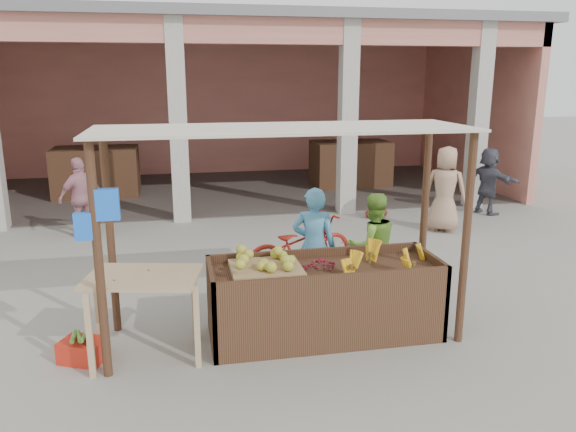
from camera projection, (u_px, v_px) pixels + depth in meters
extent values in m
plane|color=gray|center=(281.00, 338.00, 6.40)|extent=(60.00, 60.00, 0.00)
cube|color=tan|center=(210.00, 106.00, 16.74)|extent=(14.00, 0.20, 4.00)
cube|color=tan|center=(471.00, 109.00, 15.31)|extent=(0.20, 6.00, 4.00)
cube|color=tan|center=(226.00, 30.00, 10.85)|extent=(14.00, 0.30, 0.50)
cube|color=slate|center=(215.00, 24.00, 13.47)|extent=(14.40, 6.40, 0.20)
cube|color=beige|center=(178.00, 123.00, 11.09)|extent=(0.35, 0.35, 4.00)
cube|color=beige|center=(348.00, 120.00, 11.76)|extent=(0.35, 0.35, 4.00)
cube|color=beige|center=(478.00, 118.00, 12.34)|extent=(0.35, 0.35, 4.00)
cube|color=#523121|center=(97.00, 172.00, 13.75)|extent=(2.00, 1.20, 1.20)
cube|color=#523121|center=(350.00, 164.00, 15.00)|extent=(2.00, 1.20, 1.20)
cube|color=#523121|center=(324.00, 302.00, 6.40)|extent=(2.60, 0.95, 0.80)
cylinder|color=#523121|center=(99.00, 264.00, 5.33)|extent=(0.09, 0.09, 2.35)
cylinder|color=#523121|center=(466.00, 241.00, 6.06)|extent=(0.09, 0.09, 2.35)
cylinder|color=#523121|center=(110.00, 234.00, 6.33)|extent=(0.09, 0.09, 2.35)
cylinder|color=#523121|center=(424.00, 217.00, 7.06)|extent=(0.09, 0.09, 2.35)
cube|color=beige|center=(284.00, 129.00, 5.90)|extent=(4.00, 1.35, 0.03)
cube|color=blue|center=(107.00, 204.00, 5.21)|extent=(0.22, 0.08, 0.30)
cube|color=blue|center=(84.00, 226.00, 5.22)|extent=(0.18, 0.07, 0.26)
cube|color=#9E7C51|center=(266.00, 269.00, 6.22)|extent=(0.78, 0.68, 0.06)
ellipsoid|color=gold|center=(266.00, 260.00, 6.19)|extent=(0.67, 0.58, 0.15)
ellipsoid|color=maroon|center=(321.00, 264.00, 6.27)|extent=(0.43, 0.35, 0.14)
cube|color=tan|center=(143.00, 277.00, 5.77)|extent=(1.27, 0.98, 0.04)
cube|color=tan|center=(90.00, 337.00, 5.47)|extent=(0.06, 0.06, 0.88)
cube|color=tan|center=(197.00, 327.00, 5.67)|extent=(0.06, 0.06, 0.88)
cube|color=tan|center=(98.00, 310.00, 6.10)|extent=(0.06, 0.06, 0.88)
cube|color=tan|center=(194.00, 302.00, 6.30)|extent=(0.06, 0.06, 0.88)
cube|color=red|center=(83.00, 351.00, 5.87)|extent=(0.54, 0.48, 0.23)
ellipsoid|color=maroon|center=(369.00, 203.00, 11.69)|extent=(0.48, 0.48, 0.66)
ellipsoid|color=maroon|center=(385.00, 201.00, 11.82)|extent=(0.48, 0.48, 0.66)
ellipsoid|color=maroon|center=(372.00, 199.00, 12.04)|extent=(0.48, 0.48, 0.66)
imported|color=#4D9BCA|center=(314.00, 243.00, 7.20)|extent=(0.74, 0.64, 1.65)
imported|color=#79B43B|center=(372.00, 243.00, 7.42)|extent=(0.74, 0.45, 1.51)
imported|color=maroon|center=(300.00, 246.00, 8.21)|extent=(1.23, 1.98, 0.98)
imported|color=#C48391|center=(81.00, 194.00, 10.28)|extent=(1.04, 0.94, 1.57)
imported|color=tan|center=(446.00, 185.00, 10.60)|extent=(1.03, 0.99, 1.80)
imported|color=#494956|center=(488.00, 179.00, 11.97)|extent=(1.03, 1.51, 1.51)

